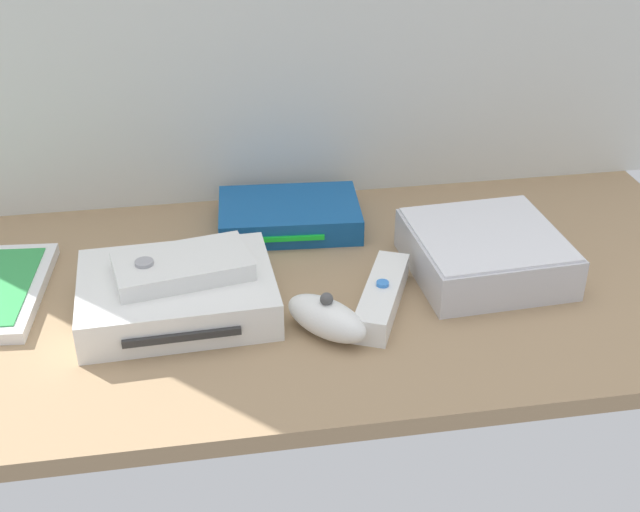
# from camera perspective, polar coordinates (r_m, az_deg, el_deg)

# --- Properties ---
(ground_plane) EXTENTS (1.00, 0.48, 0.02)m
(ground_plane) POSITION_cam_1_polar(r_m,az_deg,el_deg) (0.98, 0.00, -2.53)
(ground_plane) COLOR #9E7F5B
(ground_plane) RESTS_ON ground
(game_console) EXTENTS (0.22, 0.17, 0.04)m
(game_console) POSITION_cam_1_polar(r_m,az_deg,el_deg) (0.93, -9.69, -2.55)
(game_console) COLOR white
(game_console) RESTS_ON ground_plane
(mini_computer) EXTENTS (0.18, 0.18, 0.05)m
(mini_computer) POSITION_cam_1_polar(r_m,az_deg,el_deg) (1.00, 11.21, 0.23)
(mini_computer) COLOR silver
(mini_computer) RESTS_ON ground_plane
(network_router) EXTENTS (0.19, 0.13, 0.03)m
(network_router) POSITION_cam_1_polar(r_m,az_deg,el_deg) (1.09, -2.12, 2.79)
(network_router) COLOR #145193
(network_router) RESTS_ON ground_plane
(remote_wand) EXTENTS (0.09, 0.15, 0.03)m
(remote_wand) POSITION_cam_1_polar(r_m,az_deg,el_deg) (0.93, 4.25, -2.77)
(remote_wand) COLOR white
(remote_wand) RESTS_ON ground_plane
(remote_nunchuk) EXTENTS (0.10, 0.10, 0.05)m
(remote_nunchuk) POSITION_cam_1_polar(r_m,az_deg,el_deg) (0.88, 0.45, -4.24)
(remote_nunchuk) COLOR white
(remote_nunchuk) RESTS_ON ground_plane
(remote_classic_pad) EXTENTS (0.16, 0.10, 0.02)m
(remote_classic_pad) POSITION_cam_1_polar(r_m,az_deg,el_deg) (0.92, -9.37, -0.67)
(remote_classic_pad) COLOR white
(remote_classic_pad) RESTS_ON game_console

